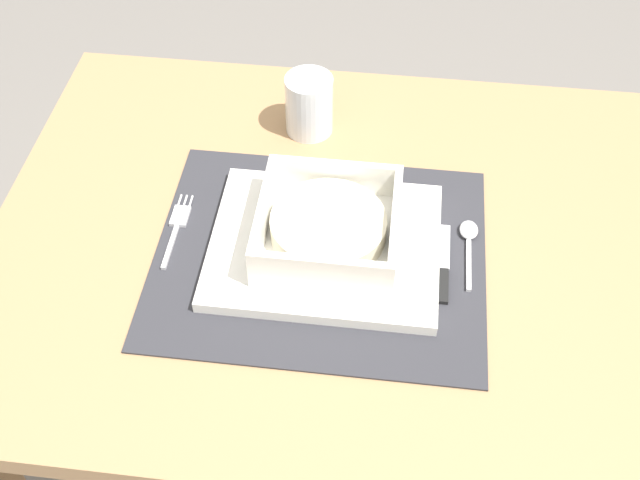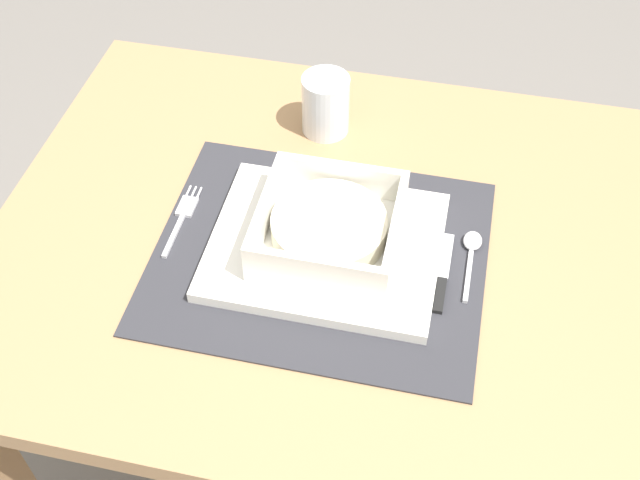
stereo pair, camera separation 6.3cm
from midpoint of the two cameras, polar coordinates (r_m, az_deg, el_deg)
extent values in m
plane|color=slate|center=(1.63, 1.99, -16.56)|extent=(6.00, 6.00, 0.00)
cube|color=#A37A51|center=(1.04, 2.98, -0.43)|extent=(0.91, 0.71, 0.03)
cube|color=olive|center=(1.59, -9.97, 1.67)|extent=(0.05, 0.05, 0.67)
cube|color=olive|center=(1.54, 19.54, -3.12)|extent=(0.05, 0.05, 0.67)
cube|color=#2D2D33|center=(1.01, 1.78, -1.13)|extent=(0.42, 0.35, 0.00)
cube|color=white|center=(1.01, 2.18, -0.49)|extent=(0.29, 0.24, 0.02)
cube|color=white|center=(1.00, 2.45, 0.09)|extent=(0.17, 0.17, 0.01)
cube|color=white|center=(0.99, -2.14, 1.97)|extent=(0.01, 0.17, 0.05)
cube|color=white|center=(0.97, 7.22, 0.46)|extent=(0.01, 0.17, 0.05)
cube|color=white|center=(0.93, 1.56, -2.40)|extent=(0.15, 0.01, 0.05)
cube|color=white|center=(1.04, 3.35, 4.47)|extent=(0.15, 0.01, 0.05)
cylinder|color=beige|center=(0.99, 2.48, 0.84)|extent=(0.15, 0.15, 0.03)
cube|color=silver|center=(1.04, -8.77, 0.22)|extent=(0.01, 0.07, 0.00)
cube|color=silver|center=(1.07, -7.87, 2.33)|extent=(0.02, 0.04, 0.00)
cylinder|color=silver|center=(1.09, -7.82, 3.41)|extent=(0.00, 0.02, 0.00)
cylinder|color=silver|center=(1.09, -7.43, 3.35)|extent=(0.00, 0.02, 0.00)
cylinder|color=silver|center=(1.09, -7.05, 3.30)|extent=(0.00, 0.02, 0.00)
cube|color=silver|center=(1.01, 12.35, -2.61)|extent=(0.01, 0.08, 0.00)
ellipsoid|color=silver|center=(1.04, 12.60, -0.11)|extent=(0.02, 0.03, 0.01)
cube|color=black|center=(0.98, 10.42, -3.99)|extent=(0.01, 0.05, 0.01)
cube|color=silver|center=(1.02, 10.76, -1.21)|extent=(0.01, 0.07, 0.00)
cube|color=#59331E|center=(0.98, 9.25, -3.81)|extent=(0.01, 0.06, 0.01)
cube|color=silver|center=(1.03, 9.68, -0.72)|extent=(0.01, 0.08, 0.00)
cylinder|color=white|center=(1.16, 1.98, 9.64)|extent=(0.07, 0.07, 0.09)
cylinder|color=gold|center=(1.17, 1.95, 8.73)|extent=(0.06, 0.06, 0.04)
camera|label=1|loc=(0.03, -88.18, 2.06)|focal=44.61mm
camera|label=2|loc=(0.03, 91.82, -2.06)|focal=44.61mm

